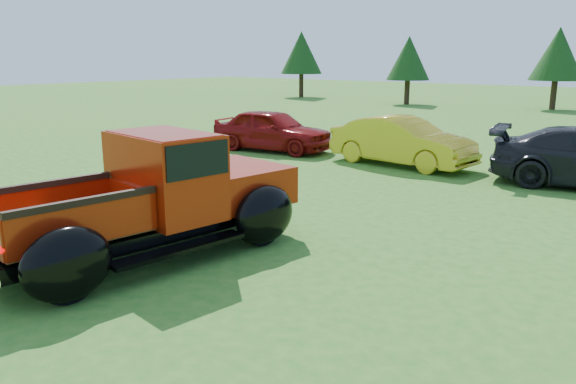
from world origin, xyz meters
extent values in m
plane|color=#27611B|center=(0.00, 0.00, 0.00)|extent=(120.00, 120.00, 0.00)
cylinder|color=#332114|center=(-22.00, 30.00, 0.94)|extent=(0.36, 0.36, 1.87)
cone|color=black|center=(-22.00, 30.00, 3.54)|extent=(3.33, 3.33, 3.33)
cylinder|color=#332114|center=(-12.00, 29.00, 0.83)|extent=(0.36, 0.36, 1.66)
cone|color=black|center=(-12.00, 29.00, 3.13)|extent=(2.94, 2.94, 2.94)
cylinder|color=#332114|center=(-3.00, 31.00, 0.90)|extent=(0.36, 0.36, 1.80)
cone|color=black|center=(-3.00, 31.00, 3.40)|extent=(3.20, 3.20, 3.20)
cylinder|color=black|center=(-2.37, -2.99, 0.44)|extent=(0.37, 0.90, 0.87)
cylinder|color=black|center=(-0.54, -3.23, 0.44)|extent=(0.37, 0.90, 0.87)
cylinder|color=black|center=(-1.92, 0.46, 0.44)|extent=(0.37, 0.90, 0.87)
cylinder|color=black|center=(-0.08, 0.22, 0.44)|extent=(0.37, 0.90, 0.87)
cube|color=black|center=(-1.22, -1.33, 0.49)|extent=(2.18, 5.27, 0.22)
cube|color=#991D08|center=(-0.99, 0.45, 0.94)|extent=(2.05, 1.86, 0.67)
cube|color=silver|center=(-0.88, 1.28, 0.92)|extent=(1.73, 0.29, 0.54)
cube|color=#991D08|center=(-1.17, -0.95, 1.31)|extent=(2.08, 1.49, 1.41)
cube|color=black|center=(-1.17, -0.95, 1.69)|extent=(2.11, 1.39, 0.54)
cube|color=#991D08|center=(-1.17, -0.95, 1.98)|extent=(1.98, 1.38, 0.09)
cube|color=brown|center=(-1.40, -2.68, 0.67)|extent=(1.74, 2.35, 0.05)
cube|color=#991D08|center=(-2.13, -2.58, 0.96)|extent=(0.34, 2.16, 0.57)
cube|color=#991D08|center=(-0.67, -2.77, 0.96)|extent=(0.34, 2.16, 0.57)
cube|color=#991D08|center=(-1.26, -1.60, 0.96)|extent=(1.46, 0.25, 0.57)
cube|color=black|center=(-2.13, -2.58, 1.29)|extent=(0.38, 2.17, 0.10)
cube|color=black|center=(-0.67, -2.77, 1.29)|extent=(0.38, 2.17, 0.10)
ellipsoid|color=black|center=(-2.48, -2.97, 0.57)|extent=(0.65, 1.21, 0.96)
ellipsoid|color=black|center=(-0.43, -3.25, 0.57)|extent=(0.65, 1.21, 0.96)
ellipsoid|color=black|center=(-2.02, 0.48, 0.57)|extent=(0.65, 1.21, 0.96)
ellipsoid|color=black|center=(0.02, 0.21, 0.57)|extent=(0.65, 1.21, 0.96)
cube|color=black|center=(-2.25, -1.25, 0.36)|extent=(0.65, 2.31, 0.07)
cube|color=black|center=(-0.20, -1.52, 0.36)|extent=(0.65, 2.31, 0.07)
sphere|color=#CC0505|center=(-0.86, -3.88, 0.85)|extent=(0.10, 0.10, 0.10)
imported|color=maroon|center=(-6.50, 8.09, 0.73)|extent=(4.51, 2.35, 1.47)
imported|color=gold|center=(-1.66, 8.49, 0.73)|extent=(4.56, 1.92, 1.47)
camera|label=1|loc=(6.22, -6.86, 3.25)|focal=35.00mm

